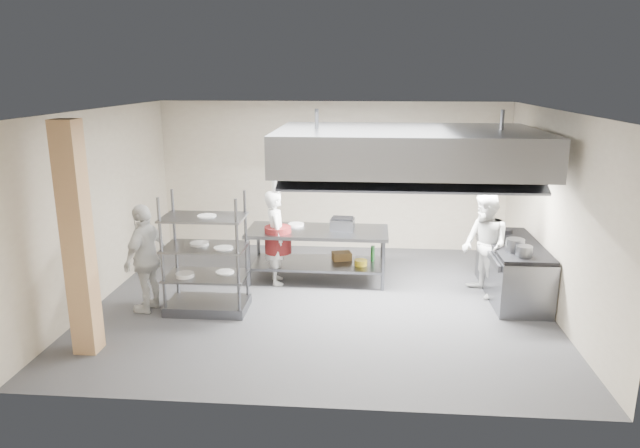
# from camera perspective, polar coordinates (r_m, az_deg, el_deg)

# --- Properties ---
(floor) EXTENTS (7.00, 7.00, 0.00)m
(floor) POSITION_cam_1_polar(r_m,az_deg,el_deg) (9.18, 0.09, -7.74)
(floor) COLOR #3B3B3E
(floor) RESTS_ON ground
(ceiling) EXTENTS (7.00, 7.00, 0.00)m
(ceiling) POSITION_cam_1_polar(r_m,az_deg,el_deg) (8.50, 0.10, 11.30)
(ceiling) COLOR silver
(ceiling) RESTS_ON wall_back
(wall_back) EXTENTS (7.00, 0.00, 7.00)m
(wall_back) POSITION_cam_1_polar(r_m,az_deg,el_deg) (11.65, 1.27, 4.79)
(wall_back) COLOR #B9AB93
(wall_back) RESTS_ON ground
(wall_left) EXTENTS (0.00, 6.00, 6.00)m
(wall_left) POSITION_cam_1_polar(r_m,az_deg,el_deg) (9.64, -21.13, 1.70)
(wall_left) COLOR #B9AB93
(wall_left) RESTS_ON ground
(wall_right) EXTENTS (0.00, 6.00, 6.00)m
(wall_right) POSITION_cam_1_polar(r_m,az_deg,el_deg) (9.14, 22.54, 0.89)
(wall_right) COLOR #B9AB93
(wall_right) RESTS_ON ground
(column) EXTENTS (0.30, 0.30, 3.00)m
(column) POSITION_cam_1_polar(r_m,az_deg,el_deg) (7.73, -23.07, -1.53)
(column) COLOR tan
(column) RESTS_ON floor
(exhaust_hood) EXTENTS (4.00, 2.50, 0.60)m
(exhaust_hood) POSITION_cam_1_polar(r_m,az_deg,el_deg) (8.95, 8.70, 7.45)
(exhaust_hood) COLOR slate
(exhaust_hood) RESTS_ON ceiling
(hood_strip_a) EXTENTS (1.60, 0.12, 0.04)m
(hood_strip_a) POSITION_cam_1_polar(r_m,az_deg,el_deg) (8.98, 2.86, 5.55)
(hood_strip_a) COLOR white
(hood_strip_a) RESTS_ON exhaust_hood
(hood_strip_b) EXTENTS (1.60, 0.12, 0.04)m
(hood_strip_b) POSITION_cam_1_polar(r_m,az_deg,el_deg) (9.10, 14.31, 5.24)
(hood_strip_b) COLOR white
(hood_strip_b) RESTS_ON exhaust_hood
(wall_shelf) EXTENTS (1.50, 0.28, 0.04)m
(wall_shelf) POSITION_cam_1_polar(r_m,az_deg,el_deg) (11.53, 10.22, 4.46)
(wall_shelf) COLOR slate
(wall_shelf) RESTS_ON wall_back
(island) EXTENTS (2.44, 1.04, 0.91)m
(island) POSITION_cam_1_polar(r_m,az_deg,el_deg) (9.97, -0.25, -3.11)
(island) COLOR slate
(island) RESTS_ON floor
(island_worktop) EXTENTS (2.44, 1.04, 0.06)m
(island_worktop) POSITION_cam_1_polar(r_m,az_deg,el_deg) (9.85, -0.25, -0.75)
(island_worktop) COLOR slate
(island_worktop) RESTS_ON island
(island_undershelf) EXTENTS (2.24, 0.94, 0.04)m
(island_undershelf) POSITION_cam_1_polar(r_m,az_deg,el_deg) (10.02, -0.25, -3.95)
(island_undershelf) COLOR slate
(island_undershelf) RESTS_ON island
(pass_rack) EXTENTS (1.22, 0.72, 1.82)m
(pass_rack) POSITION_cam_1_polar(r_m,az_deg,el_deg) (8.71, -11.39, -2.90)
(pass_rack) COLOR slate
(pass_rack) RESTS_ON floor
(cooking_range) EXTENTS (0.80, 2.00, 0.84)m
(cooking_range) POSITION_cam_1_polar(r_m,az_deg,el_deg) (9.78, 18.70, -4.50)
(cooking_range) COLOR slate
(cooking_range) RESTS_ON floor
(range_top) EXTENTS (0.78, 1.96, 0.06)m
(range_top) POSITION_cam_1_polar(r_m,az_deg,el_deg) (9.64, 18.92, -1.97)
(range_top) COLOR black
(range_top) RESTS_ON cooking_range
(chef_head) EXTENTS (0.53, 0.67, 1.63)m
(chef_head) POSITION_cam_1_polar(r_m,az_deg,el_deg) (9.76, -4.41, -1.34)
(chef_head) COLOR white
(chef_head) RESTS_ON floor
(chef_line) EXTENTS (0.85, 0.97, 1.70)m
(chef_line) POSITION_cam_1_polar(r_m,az_deg,el_deg) (9.52, 16.14, -2.09)
(chef_line) COLOR silver
(chef_line) RESTS_ON floor
(chef_plating) EXTENTS (0.64, 1.05, 1.66)m
(chef_plating) POSITION_cam_1_polar(r_m,az_deg,el_deg) (8.99, -16.98, -3.27)
(chef_plating) COLOR white
(chef_plating) RESTS_ON floor
(griddle) EXTENTS (0.43, 0.35, 0.19)m
(griddle) POSITION_cam_1_polar(r_m,az_deg,el_deg) (9.83, 2.25, -0.03)
(griddle) COLOR slate
(griddle) RESTS_ON island_worktop
(wicker_basket) EXTENTS (0.37, 0.31, 0.14)m
(wicker_basket) POSITION_cam_1_polar(r_m,az_deg,el_deg) (10.13, 2.18, -3.21)
(wicker_basket) COLOR brown
(wicker_basket) RESTS_ON island_undershelf
(stockpot) EXTENTS (0.28, 0.28, 0.19)m
(stockpot) POSITION_cam_1_polar(r_m,az_deg,el_deg) (9.16, 18.93, -2.01)
(stockpot) COLOR gray
(stockpot) RESTS_ON range_top
(plate_stack) EXTENTS (0.28, 0.28, 0.05)m
(plate_stack) POSITION_cam_1_polar(r_m,az_deg,el_deg) (8.82, -11.28, -4.93)
(plate_stack) COLOR white
(plate_stack) RESTS_ON pass_rack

